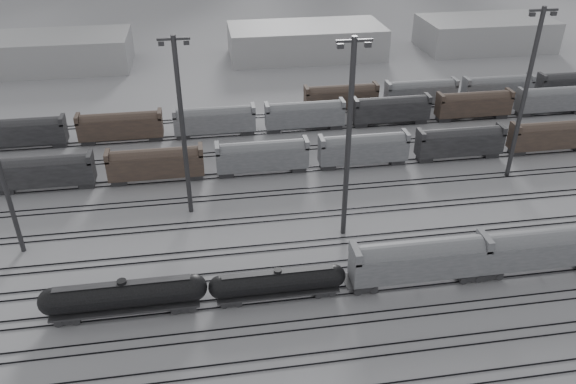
{
  "coord_description": "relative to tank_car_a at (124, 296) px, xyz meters",
  "views": [
    {
      "loc": [
        -17.62,
        -49.3,
        44.2
      ],
      "look_at": [
        -6.91,
        18.39,
        4.0
      ],
      "focal_mm": 35.0,
      "sensor_mm": 36.0,
      "label": 1
    }
  ],
  "objects": [
    {
      "name": "tracks",
      "position": [
        28.15,
        16.5,
        -2.56
      ],
      "size": [
        220.0,
        71.5,
        0.16
      ],
      "color": "black",
      "rests_on": "ground"
    },
    {
      "name": "tank_car_b",
      "position": [
        17.3,
        0.0,
        -0.34
      ],
      "size": [
        16.04,
        2.67,
        3.96
      ],
      "color": "black",
      "rests_on": "ground"
    },
    {
      "name": "light_mast_c",
      "position": [
        28.1,
        11.93,
        11.8
      ],
      "size": [
        4.35,
        0.7,
        27.21
      ],
      "color": "#363639",
      "rests_on": "ground"
    },
    {
      "name": "hopper_car_b",
      "position": [
        50.1,
        0.0,
        0.95
      ],
      "size": [
        16.23,
        3.23,
        5.81
      ],
      "color": "black",
      "rests_on": "ground"
    },
    {
      "name": "warehouse_right",
      "position": [
        88.15,
        94.0,
        1.36
      ],
      "size": [
        35.0,
        18.0,
        8.0
      ],
      "primitive_type": "cube",
      "color": "#A4A4A7",
      "rests_on": "ground"
    },
    {
      "name": "light_mast_b",
      "position": [
        7.34,
        20.86,
        11.09
      ],
      "size": [
        4.14,
        0.66,
        25.88
      ],
      "color": "#363639",
      "rests_on": "ground"
    },
    {
      "name": "bg_string_far",
      "position": [
        63.65,
        55.0,
        0.16
      ],
      "size": [
        66.0,
        3.0,
        5.6
      ],
      "color": "brown",
      "rests_on": "ground"
    },
    {
      "name": "hopper_car_a",
      "position": [
        34.3,
        0.0,
        1.04
      ],
      "size": [
        16.65,
        3.31,
        5.96
      ],
      "color": "black",
      "rests_on": "ground"
    },
    {
      "name": "bg_string_near",
      "position": [
        36.15,
        31.0,
        0.16
      ],
      "size": [
        151.0,
        3.0,
        5.6
      ],
      "color": "gray",
      "rests_on": "ground"
    },
    {
      "name": "warehouse_mid",
      "position": [
        38.15,
        94.0,
        1.36
      ],
      "size": [
        40.0,
        18.0,
        8.0
      ],
      "primitive_type": "cube",
      "color": "#A4A4A7",
      "rests_on": "ground"
    },
    {
      "name": "ground",
      "position": [
        28.15,
        -1.0,
        -2.64
      ],
      "size": [
        900.0,
        900.0,
        0.0
      ],
      "primitive_type": "plane",
      "color": "#B0B0B5",
      "rests_on": "ground"
    },
    {
      "name": "bg_string_mid",
      "position": [
        46.15,
        47.0,
        0.16
      ],
      "size": [
        151.0,
        3.0,
        5.6
      ],
      "color": "black",
      "rests_on": "ground"
    },
    {
      "name": "light_mast_d",
      "position": [
        58.63,
        23.83,
        11.69
      ],
      "size": [
        4.32,
        0.69,
        27.0
      ],
      "color": "#363639",
      "rests_on": "ground"
    },
    {
      "name": "tank_car_a",
      "position": [
        0.0,
        0.0,
        0.0
      ],
      "size": [
        18.44,
        3.07,
        4.56
      ],
      "color": "black",
      "rests_on": "ground"
    },
    {
      "name": "warehouse_left",
      "position": [
        -31.85,
        94.0,
        1.36
      ],
      "size": [
        50.0,
        18.0,
        8.0
      ],
      "primitive_type": "cube",
      "color": "#A4A4A7",
      "rests_on": "ground"
    }
  ]
}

